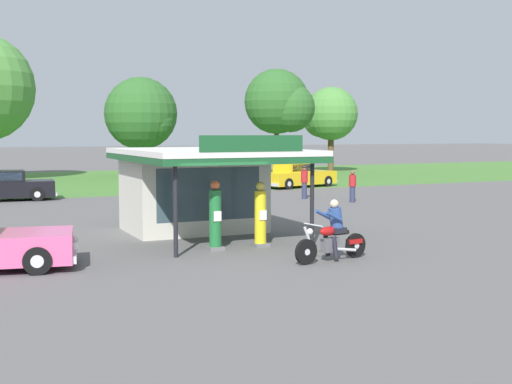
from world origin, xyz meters
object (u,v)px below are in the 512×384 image
Objects in this scene: bystander_strolling_foreground at (352,186)px; gas_pump_nearside at (215,218)px; bystander_leaning_by_kiosk at (304,181)px; gas_pump_offside at (260,217)px; motorcycle_with_rider at (333,236)px; parked_car_back_row_centre_right at (298,176)px; parked_car_back_row_centre at (199,179)px.

gas_pump_nearside is at bearing -138.44° from bystander_strolling_foreground.
bystander_strolling_foreground is 2.73m from bystander_leaning_by_kiosk.
gas_pump_offside is 0.82× the size of motorcycle_with_rider.
motorcycle_with_rider is at bearing -116.28° from bystander_leaning_by_kiosk.
gas_pump_nearside is 0.85× the size of motorcycle_with_rider.
bystander_strolling_foreground is (-1.90, -8.99, 0.11)m from parked_car_back_row_centre_right.
parked_car_back_row_centre is (4.79, 18.47, -0.16)m from gas_pump_offside.
gas_pump_nearside reaches higher than parked_car_back_row_centre.
gas_pump_nearside is at bearing 127.86° from motorcycle_with_rider.
gas_pump_nearside reaches higher than motorcycle_with_rider.
bystander_strolling_foreground is at bearing 41.56° from gas_pump_nearside.
motorcycle_with_rider is 0.39× the size of parked_car_back_row_centre.
gas_pump_offside is 13.15m from bystander_strolling_foreground.
bystander_strolling_foreground is (8.45, 12.15, 0.13)m from motorcycle_with_rider.
bystander_leaning_by_kiosk reaches higher than motorcycle_with_rider.
gas_pump_nearside is 1.20× the size of bystander_leaning_by_kiosk.
gas_pump_offside is 1.15× the size of bystander_leaning_by_kiosk.
parked_car_back_row_centre_right is at bearing -0.77° from parked_car_back_row_centre.
gas_pump_nearside is 0.33× the size of parked_car_back_row_centre.
bystander_strolling_foreground is (9.21, 9.40, -0.07)m from gas_pump_offside.
gas_pump_nearside is 1.29× the size of bystander_strolling_foreground.
gas_pump_nearside is 19.48m from parked_car_back_row_centre.
parked_car_back_row_centre is at bearing 115.39° from bystander_leaning_by_kiosk.
gas_pump_offside is at bearing -123.93° from bystander_leaning_by_kiosk.
motorcycle_with_rider is at bearing -74.75° from gas_pump_offside.
bystander_leaning_by_kiosk is (-1.26, 2.42, 0.09)m from bystander_strolling_foreground.
bystander_leaning_by_kiosk is at bearing 63.72° from motorcycle_with_rider.
parked_car_back_row_centre reaches higher than parked_car_back_row_centre_right.
parked_car_back_row_centre is at bearing 115.93° from bystander_strolling_foreground.
gas_pump_offside is at bearing -121.13° from parked_car_back_row_centre_right.
parked_car_back_row_centre is at bearing 71.49° from gas_pump_nearside.
gas_pump_offside reaches higher than parked_car_back_row_centre.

